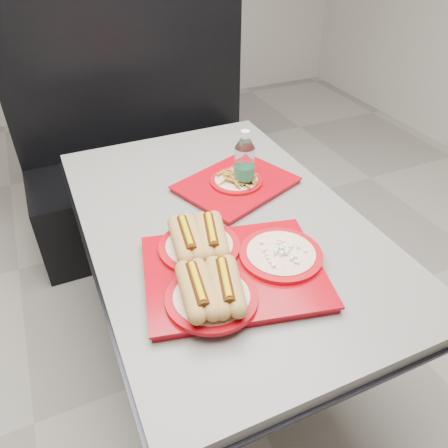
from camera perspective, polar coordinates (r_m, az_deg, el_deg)
name	(u,v)px	position (r m, az deg, el deg)	size (l,w,h in m)	color
ground	(223,353)	(2.04, -0.17, -16.55)	(6.00, 6.00, 0.00)	gray
diner_table	(222,254)	(1.60, -0.21, -4.00)	(0.92, 1.42, 0.75)	black
booth_bench	(146,165)	(2.57, -10.18, 7.63)	(1.30, 0.57, 1.35)	black
tray_near	(226,266)	(1.25, 0.28, -5.50)	(0.58, 0.50, 0.11)	#9A040E
tray_far	(236,182)	(1.65, 1.61, 5.51)	(0.49, 0.44, 0.08)	#9A040E
water_bottle	(244,165)	(1.60, 2.67, 7.65)	(0.08, 0.08, 0.24)	silver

